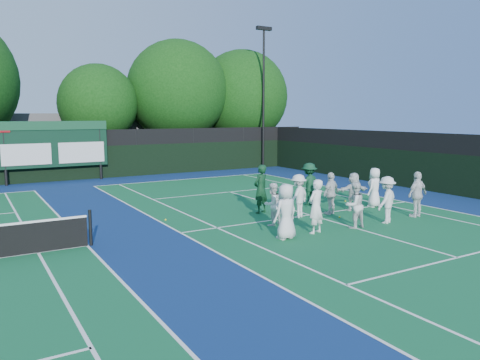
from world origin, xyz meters
TOP-DOWN VIEW (x-y plane):
  - ground at (0.00, 0.00)m, footprint 120.00×120.00m
  - court_apron at (-6.00, 1.00)m, footprint 34.00×32.00m
  - near_court at (0.00, 1.00)m, footprint 11.05×23.85m
  - back_fence at (-6.00, 16.00)m, footprint 34.00×0.08m
  - divider_fence_right at (9.00, 1.00)m, footprint 0.08×32.00m
  - scoreboard at (-7.01, 15.59)m, footprint 6.00×0.21m
  - clubhouse at (-2.00, 24.00)m, footprint 18.00×6.00m
  - light_pole_right at (7.50, 15.70)m, footprint 1.20×0.30m
  - tree_c at (-3.29, 19.58)m, footprint 5.32×5.32m
  - tree_d at (2.54, 19.58)m, footprint 7.41×7.41m
  - tree_e at (8.09, 19.58)m, footprint 7.31×7.31m
  - tennis_ball_0 at (-1.88, -0.15)m, footprint 0.07×0.07m
  - tennis_ball_1 at (3.20, 2.43)m, footprint 0.07×0.07m
  - tennis_ball_3 at (-5.22, 3.01)m, footprint 0.07×0.07m
  - tennis_ball_4 at (1.04, 2.00)m, footprint 0.07×0.07m
  - tennis_ball_5 at (0.66, 0.03)m, footprint 0.07×0.07m
  - player_front_0 at (-2.91, -1.37)m, footprint 0.94×0.69m
  - player_front_1 at (-1.63, -1.29)m, footprint 0.76×0.60m
  - player_front_2 at (-0.00, -1.40)m, footprint 0.79×0.62m
  - player_front_3 at (1.53, -1.44)m, footprint 1.25×0.96m
  - player_front_4 at (3.32, -1.34)m, footprint 1.07×0.51m
  - player_back_0 at (-2.23, 0.36)m, footprint 0.84×0.71m
  - player_back_1 at (-0.64, 0.93)m, footprint 1.23×0.96m
  - player_back_2 at (0.83, 0.74)m, footprint 1.06×0.67m
  - player_back_3 at (2.12, 0.84)m, footprint 1.53×0.77m
  - player_back_4 at (3.42, 0.93)m, footprint 0.95×0.78m
  - coach_left at (-1.44, 2.31)m, footprint 0.82×0.66m
  - coach_right at (1.31, 2.70)m, footprint 1.25×0.80m

SIDE VIEW (x-z plane):
  - ground at x=0.00m, z-range 0.00..0.00m
  - court_apron at x=-6.00m, z-range 0.00..0.01m
  - near_court at x=0.00m, z-range 0.01..0.01m
  - tennis_ball_0 at x=-1.88m, z-range 0.00..0.07m
  - tennis_ball_1 at x=3.20m, z-range 0.00..0.07m
  - tennis_ball_3 at x=-5.22m, z-range 0.00..0.07m
  - tennis_ball_4 at x=1.04m, z-range 0.00..0.07m
  - tennis_ball_5 at x=0.66m, z-range 0.00..0.07m
  - player_back_0 at x=-2.23m, z-range 0.00..1.53m
  - player_back_3 at x=2.12m, z-range 0.00..1.58m
  - player_front_2 at x=0.00m, z-range 0.00..1.62m
  - player_back_1 at x=-0.64m, z-range 0.00..1.67m
  - player_back_2 at x=0.83m, z-range 0.00..1.67m
  - player_back_4 at x=3.42m, z-range 0.00..1.68m
  - player_front_3 at x=1.53m, z-range 0.00..1.71m
  - player_front_0 at x=-2.91m, z-range 0.00..1.77m
  - player_front_4 at x=3.32m, z-range 0.00..1.77m
  - player_front_1 at x=-1.63m, z-range 0.00..1.81m
  - coach_right at x=1.31m, z-range 0.00..1.84m
  - coach_left at x=-1.44m, z-range 0.00..1.95m
  - back_fence at x=-6.00m, z-range -0.14..2.86m
  - divider_fence_right at x=9.00m, z-range -0.14..2.86m
  - clubhouse at x=-2.00m, z-range 0.00..4.00m
  - scoreboard at x=-7.01m, z-range 0.42..3.97m
  - tree_c at x=-3.29m, z-range 0.86..8.19m
  - tree_e at x=8.09m, z-range 0.66..9.68m
  - tree_d at x=2.54m, z-range 0.78..10.16m
  - light_pole_right at x=7.50m, z-range 1.24..11.36m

